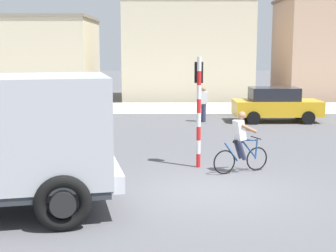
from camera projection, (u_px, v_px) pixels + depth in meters
ground_plane at (216, 190)px, 12.17m from camera, size 120.00×120.00×0.00m
sidewalk_far at (188, 109)px, 27.18m from camera, size 80.00×5.00×0.16m
cyclist at (241, 142)px, 13.79m from camera, size 1.61×0.77×1.72m
traffic_light_pole at (199, 96)px, 14.27m from camera, size 0.24×0.43×3.20m
car_red_near at (276, 104)px, 23.13m from camera, size 4.02×1.92×1.60m
pedestrian_near_kerb at (204, 104)px, 23.02m from camera, size 0.34×0.22×1.62m
building_corner_left at (19, 57)px, 34.34m from camera, size 10.35×7.58×5.47m
building_mid_block at (187, 50)px, 32.75m from camera, size 8.40×5.36×6.52m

